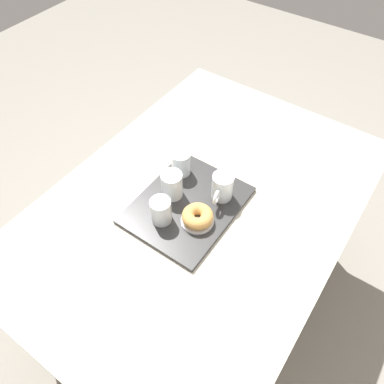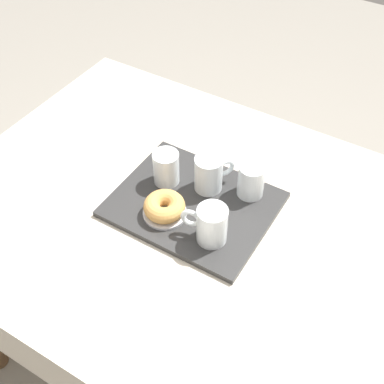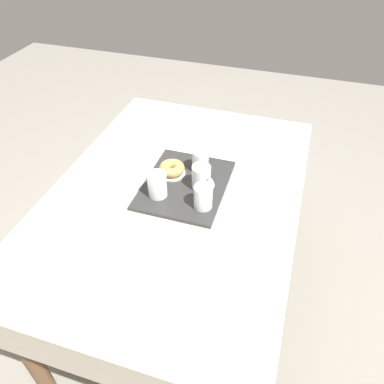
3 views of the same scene
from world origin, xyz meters
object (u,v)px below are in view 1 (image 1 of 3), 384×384
at_px(serving_tray, 187,205).
at_px(donut_plate_left, 197,221).
at_px(tea_mug_left, 222,187).
at_px(sugar_donut_left, 198,216).
at_px(dining_table, 201,217).
at_px(water_glass_far, 181,164).
at_px(tea_mug_right, 172,185).
at_px(water_glass_near, 161,212).

relative_size(serving_tray, donut_plate_left, 3.62).
xyz_separation_m(tea_mug_left, sugar_donut_left, (-0.14, 0.01, -0.02)).
relative_size(donut_plate_left, sugar_donut_left, 1.06).
bearing_deg(donut_plate_left, dining_table, 26.37).
distance_m(water_glass_far, sugar_donut_left, 0.23).
relative_size(dining_table, donut_plate_left, 12.43).
height_order(tea_mug_right, water_glass_near, tea_mug_right).
relative_size(tea_mug_left, water_glass_near, 1.20).
bearing_deg(water_glass_far, tea_mug_left, -93.89).
bearing_deg(donut_plate_left, tea_mug_left, -3.18).
xyz_separation_m(serving_tray, tea_mug_left, (0.10, -0.08, 0.05)).
bearing_deg(serving_tray, donut_plate_left, -119.80).
xyz_separation_m(serving_tray, water_glass_near, (-0.10, 0.03, 0.05)).
xyz_separation_m(water_glass_far, sugar_donut_left, (-0.15, -0.18, -0.01)).
distance_m(tea_mug_right, sugar_donut_left, 0.15).
relative_size(water_glass_far, donut_plate_left, 0.84).
bearing_deg(tea_mug_right, water_glass_near, -161.14).
distance_m(water_glass_near, donut_plate_left, 0.12).
xyz_separation_m(tea_mug_left, water_glass_near, (-0.20, 0.11, -0.01)).
relative_size(tea_mug_left, water_glass_far, 1.20).
distance_m(dining_table, donut_plate_left, 0.15).
bearing_deg(serving_tray, water_glass_near, 162.96).
distance_m(serving_tray, tea_mug_left, 0.14).
relative_size(serving_tray, water_glass_far, 4.31).
xyz_separation_m(tea_mug_right, water_glass_far, (0.10, 0.04, -0.00)).
xyz_separation_m(water_glass_far, donut_plate_left, (-0.15, -0.18, -0.04)).
height_order(donut_plate_left, sugar_donut_left, sugar_donut_left).
bearing_deg(water_glass_near, donut_plate_left, -59.24).
bearing_deg(tea_mug_right, serving_tray, -95.19).
bearing_deg(water_glass_near, tea_mug_right, 18.86).
bearing_deg(tea_mug_left, water_glass_far, 86.11).
bearing_deg(water_glass_far, donut_plate_left, -130.38).
xyz_separation_m(dining_table, sugar_donut_left, (-0.09, -0.04, 0.13)).
bearing_deg(tea_mug_left, donut_plate_left, 176.82).
distance_m(donut_plate_left, sugar_donut_left, 0.02).
height_order(dining_table, tea_mug_left, tea_mug_left).
bearing_deg(tea_mug_right, sugar_donut_left, -108.64).
bearing_deg(tea_mug_right, donut_plate_left, -108.64).
xyz_separation_m(tea_mug_right, water_glass_near, (-0.11, -0.04, -0.01)).
height_order(tea_mug_left, water_glass_near, tea_mug_left).
bearing_deg(dining_table, tea_mug_right, 112.60).
height_order(tea_mug_left, donut_plate_left, tea_mug_left).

